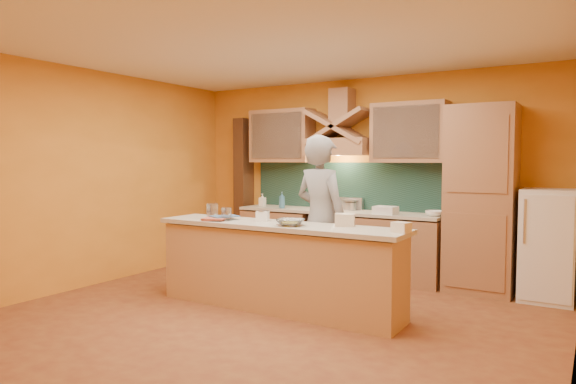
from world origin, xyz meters
The scene contains 35 objects.
floor centered at (0.00, 0.00, 0.00)m, with size 5.50×5.00×0.01m, color brown.
ceiling centered at (0.00, 0.00, 2.80)m, with size 5.50×5.00×0.01m, color white.
wall_back centered at (0.00, 2.50, 1.40)m, with size 5.50×0.02×2.80m, color orange.
wall_front centered at (0.00, -2.50, 1.40)m, with size 5.50×0.02×2.80m, color orange.
wall_left centered at (-2.75, 0.00, 1.40)m, with size 0.02×5.00×2.80m, color orange.
base_cabinet_left centered at (-1.25, 2.20, 0.43)m, with size 1.10×0.60×0.86m, color #A5704B.
base_cabinet_right centered at (0.65, 2.20, 0.43)m, with size 1.10×0.60×0.86m, color #A5704B.
counter_top centered at (-0.30, 2.20, 0.90)m, with size 3.00×0.62×0.04m, color beige.
stove centered at (-0.30, 2.20, 0.45)m, with size 0.60×0.58×0.90m, color black.
backsplash centered at (-0.30, 2.48, 1.25)m, with size 3.00×0.03×0.70m, color #17322C.
range_hood centered at (-0.30, 2.25, 1.82)m, with size 0.92×0.50×0.24m, color #A5704B.
hood_chimney centered at (-0.30, 2.35, 2.40)m, with size 0.30×0.30×0.50m, color #A5704B.
upper_cabinet_left centered at (-1.30, 2.33, 2.00)m, with size 1.00×0.35×0.80m, color #A5704B.
upper_cabinet_right centered at (0.70, 2.33, 2.00)m, with size 1.00×0.35×0.80m, color #A5704B.
pantry_column centered at (1.65, 2.20, 1.15)m, with size 0.80×0.60×2.30m, color #A5704B.
fridge centered at (2.40, 2.20, 0.65)m, with size 0.58×0.60×1.30m, color white.
trim_column_left centered at (-2.05, 2.35, 1.15)m, with size 0.20×0.30×2.30m, color #472816.
island_body centered at (-0.10, 0.30, 0.44)m, with size 2.80×0.55×0.88m, color tan.
island_top centered at (-0.10, 0.30, 0.92)m, with size 2.90×0.62×0.05m, color beige.
person centered at (0.19, 0.76, 0.96)m, with size 0.70×0.46×1.92m, color gray.
pot_large centered at (-0.45, 2.06, 0.98)m, with size 0.23×0.23×0.16m, color silver.
pot_small centered at (-0.15, 2.29, 0.97)m, with size 0.19×0.19×0.13m, color silver.
soap_bottle_a centered at (-1.61, 2.23, 1.02)m, with size 0.09×0.09×0.19m, color white.
soap_bottle_b centered at (-1.12, 2.02, 1.04)m, with size 0.09×0.10×0.25m, color #34698F.
bowl_back centered at (1.10, 2.13, 0.95)m, with size 0.22×0.22×0.07m, color white.
dish_rack centered at (0.48, 2.05, 0.97)m, with size 0.29×0.23×0.10m, color white.
book_lower centered at (-0.99, 0.17, 0.96)m, with size 0.26×0.35×0.03m, color #BF5944.
book_upper centered at (-0.92, 0.33, 0.98)m, with size 0.22×0.30×0.02m, color #3F5E8A.
jar_large centered at (-1.01, 0.29, 1.03)m, with size 0.13×0.13×0.18m, color silver.
jar_small centered at (-0.74, 0.21, 1.02)m, with size 0.12×0.12×0.15m, color silver.
kitchen_scale centered at (-0.36, 0.40, 1.00)m, with size 0.13×0.13×0.11m, color white.
mixing_bowl centered at (0.13, 0.19, 0.98)m, with size 0.29×0.29×0.07m, color silver.
cloth centered at (0.10, 0.21, 0.95)m, with size 0.23×0.17×0.02m, color beige.
grocery_bag_a centered at (0.62, 0.47, 1.01)m, with size 0.20×0.16×0.13m, color beige.
grocery_bag_b centered at (1.28, 0.33, 0.99)m, with size 0.16×0.12×0.10m, color beige.
Camera 1 is at (2.87, -4.39, 1.63)m, focal length 32.00 mm.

